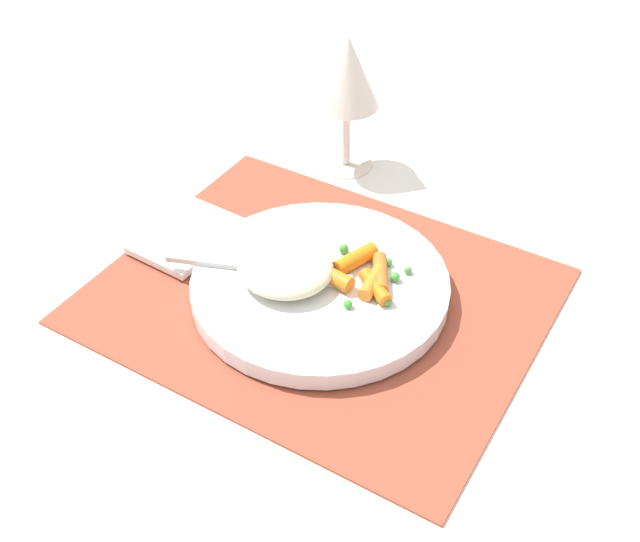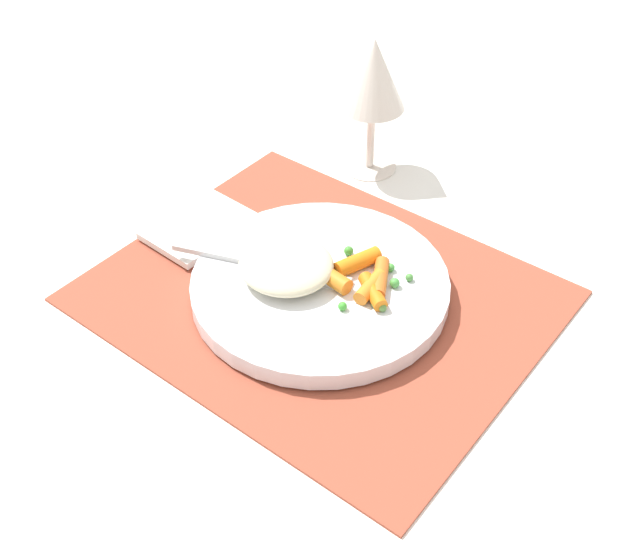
# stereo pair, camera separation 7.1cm
# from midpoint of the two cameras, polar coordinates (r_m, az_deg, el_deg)

# --- Properties ---
(ground_plane) EXTENTS (2.40, 2.40, 0.00)m
(ground_plane) POSITION_cam_midpoint_polar(r_m,az_deg,el_deg) (0.81, -2.54, -1.98)
(ground_plane) COLOR white
(placemat) EXTENTS (0.43, 0.35, 0.01)m
(placemat) POSITION_cam_midpoint_polar(r_m,az_deg,el_deg) (0.80, -2.54, -1.82)
(placemat) COLOR #9E4733
(placemat) RESTS_ON ground_plane
(plate) EXTENTS (0.26, 0.26, 0.02)m
(plate) POSITION_cam_midpoint_polar(r_m,az_deg,el_deg) (0.79, -2.57, -1.16)
(plate) COLOR white
(plate) RESTS_ON placemat
(rice_mound) EXTENTS (0.10, 0.09, 0.03)m
(rice_mound) POSITION_cam_midpoint_polar(r_m,az_deg,el_deg) (0.78, -5.10, 0.17)
(rice_mound) COLOR beige
(rice_mound) RESTS_ON plate
(carrot_portion) EXTENTS (0.08, 0.08, 0.02)m
(carrot_portion) POSITION_cam_midpoint_polar(r_m,az_deg,el_deg) (0.78, 0.44, -0.37)
(carrot_portion) COLOR orange
(carrot_portion) RESTS_ON plate
(pea_scatter) EXTENTS (0.08, 0.08, 0.01)m
(pea_scatter) POSITION_cam_midpoint_polar(r_m,az_deg,el_deg) (0.79, 1.20, -0.19)
(pea_scatter) COLOR green
(pea_scatter) RESTS_ON plate
(fork) EXTENTS (0.18, 0.08, 0.01)m
(fork) POSITION_cam_midpoint_polar(r_m,az_deg,el_deg) (0.80, -5.57, -0.12)
(fork) COLOR silver
(fork) RESTS_ON plate
(wine_glass) EXTENTS (0.08, 0.08, 0.17)m
(wine_glass) POSITION_cam_midpoint_polar(r_m,az_deg,el_deg) (0.94, -0.22, 13.75)
(wine_glass) COLOR silver
(wine_glass) RESTS_ON ground_plane
(napkin) EXTENTS (0.09, 0.12, 0.01)m
(napkin) POSITION_cam_midpoint_polar(r_m,az_deg,el_deg) (0.88, -11.98, 2.20)
(napkin) COLOR white
(napkin) RESTS_ON placemat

